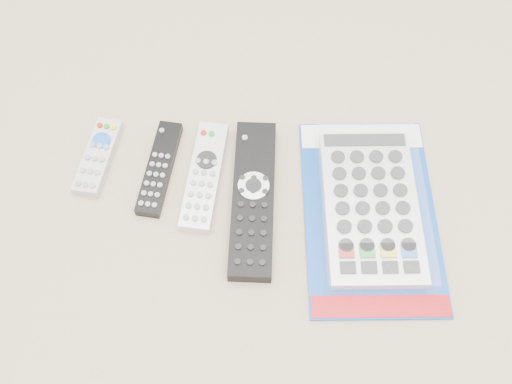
{
  "coord_description": "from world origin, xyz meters",
  "views": [
    {
      "loc": [
        0.03,
        -0.43,
        0.76
      ],
      "look_at": [
        0.01,
        -0.03,
        0.01
      ],
      "focal_mm": 40.0,
      "sensor_mm": 36.0,
      "label": 1
    }
  ],
  "objects_px": {
    "remote_slim_black": "(159,169)",
    "remote_silver_dvd": "(204,176)",
    "remote_small_grey": "(98,157)",
    "jumbo_remote_packaged": "(371,206)",
    "remote_large_black": "(253,198)"
  },
  "relations": [
    {
      "from": "remote_small_grey",
      "to": "jumbo_remote_packaged",
      "type": "distance_m",
      "value": 0.43
    },
    {
      "from": "jumbo_remote_packaged",
      "to": "remote_slim_black",
      "type": "bearing_deg",
      "value": 167.11
    },
    {
      "from": "remote_small_grey",
      "to": "jumbo_remote_packaged",
      "type": "height_order",
      "value": "jumbo_remote_packaged"
    },
    {
      "from": "remote_silver_dvd",
      "to": "remote_small_grey",
      "type": "bearing_deg",
      "value": 175.49
    },
    {
      "from": "remote_slim_black",
      "to": "jumbo_remote_packaged",
      "type": "xyz_separation_m",
      "value": [
        0.32,
        -0.05,
        0.01
      ]
    },
    {
      "from": "remote_slim_black",
      "to": "remote_silver_dvd",
      "type": "xyz_separation_m",
      "value": [
        0.07,
        -0.01,
        0.0
      ]
    },
    {
      "from": "remote_small_grey",
      "to": "remote_slim_black",
      "type": "distance_m",
      "value": 0.1
    },
    {
      "from": "remote_slim_black",
      "to": "remote_large_black",
      "type": "height_order",
      "value": "remote_large_black"
    },
    {
      "from": "jumbo_remote_packaged",
      "to": "remote_silver_dvd",
      "type": "bearing_deg",
      "value": 166.89
    },
    {
      "from": "remote_large_black",
      "to": "jumbo_remote_packaged",
      "type": "xyz_separation_m",
      "value": [
        0.17,
        -0.01,
        0.01
      ]
    },
    {
      "from": "remote_silver_dvd",
      "to": "jumbo_remote_packaged",
      "type": "distance_m",
      "value": 0.25
    },
    {
      "from": "remote_large_black",
      "to": "jumbo_remote_packaged",
      "type": "distance_m",
      "value": 0.17
    },
    {
      "from": "remote_small_grey",
      "to": "remote_silver_dvd",
      "type": "distance_m",
      "value": 0.17
    },
    {
      "from": "remote_small_grey",
      "to": "remote_slim_black",
      "type": "xyz_separation_m",
      "value": [
        0.1,
        -0.02,
        -0.0
      ]
    },
    {
      "from": "remote_silver_dvd",
      "to": "jumbo_remote_packaged",
      "type": "height_order",
      "value": "jumbo_remote_packaged"
    }
  ]
}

